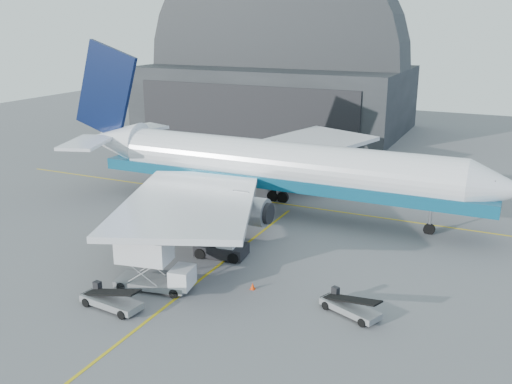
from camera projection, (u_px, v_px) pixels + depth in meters
The scene contains 9 objects.
ground at pixel (210, 272), 48.55m from camera, with size 200.00×200.00×0.00m, color #565659.
taxi_lines at pixel (270, 225), 59.53m from camera, with size 80.00×42.12×0.02m.
hangar at pixel (275, 79), 111.01m from camera, with size 50.00×28.30×28.00m.
airliner at pixel (266, 165), 63.01m from camera, with size 52.75×51.15×18.51m.
catering_truck at pixel (151, 264), 44.91m from camera, with size 6.55×3.35×4.29m.
pushback_tug at pixel (223, 248), 51.60m from camera, with size 4.80×3.13×2.10m.
belt_loader_a at pixel (111, 300), 42.32m from camera, with size 5.36×2.30×2.01m.
belt_loader_b at pixel (350, 307), 41.44m from camera, with size 4.93×3.21×1.87m.
traffic_cone at pixel (253, 286), 45.37m from camera, with size 0.39×0.39×0.56m.
Camera 1 is at (22.42, -38.63, 20.59)m, focal length 40.00 mm.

